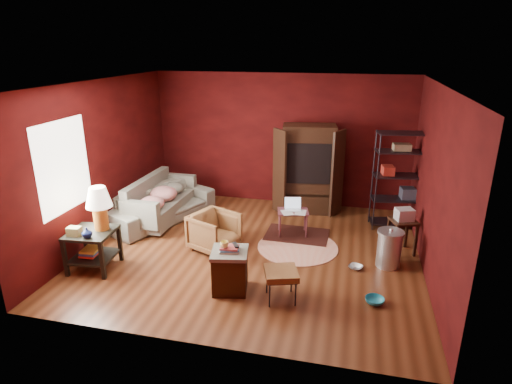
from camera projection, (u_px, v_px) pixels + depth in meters
room at (251, 173)px, 6.88m from camera, size 5.54×5.04×2.84m
sofa at (160, 200)px, 8.46m from camera, size 1.51×2.31×0.88m
armchair at (214, 230)px, 7.29m from camera, size 0.87×0.90×0.72m
pet_bowl_steel at (356, 263)px, 6.72m from camera, size 0.22×0.14×0.22m
pet_bowl_turquoise at (375, 295)px, 5.82m from camera, size 0.27×0.16×0.26m
vase at (87, 233)px, 6.35m from camera, size 0.19×0.19×0.15m
mug at (224, 244)px, 5.91m from camera, size 0.13×0.11×0.12m
side_table at (95, 221)px, 6.57m from camera, size 0.72×0.72×1.32m
sofa_cushions at (159, 202)px, 8.50m from camera, size 0.80×1.90×0.79m
hamper at (230, 270)px, 6.08m from camera, size 0.59×0.59×0.71m
footstool at (281, 274)px, 5.83m from camera, size 0.55×0.55×0.45m
rug_round at (298, 247)px, 7.46m from camera, size 1.56×1.56×0.01m
rug_oriental at (297, 234)px, 7.93m from camera, size 1.16×0.78×0.01m
laptop_desk at (293, 213)px, 7.83m from camera, size 0.62×0.53×0.69m
tv_armoire at (308, 168)px, 8.77m from camera, size 1.43×0.88×1.83m
wire_shelving at (399, 176)px, 7.98m from camera, size 0.96×0.54×1.86m
small_stand at (404, 220)px, 7.10m from camera, size 0.51×0.51×0.79m
trash_can at (389, 248)px, 6.75m from camera, size 0.54×0.54×0.65m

